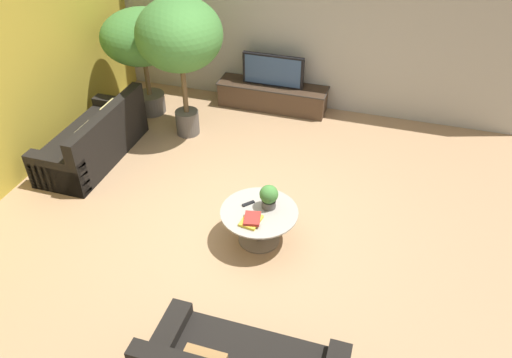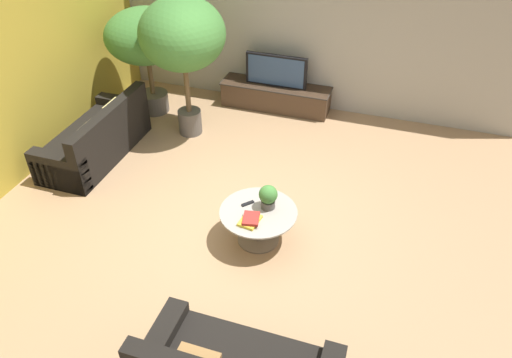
# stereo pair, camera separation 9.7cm
# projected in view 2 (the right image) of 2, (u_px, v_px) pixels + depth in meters

# --- Properties ---
(ground_plane) EXTENTS (24.00, 24.00, 0.00)m
(ground_plane) POSITION_uv_depth(u_px,v_px,m) (239.00, 216.00, 6.50)
(ground_plane) COLOR #9E7A56
(back_wall_stone) EXTENTS (7.40, 0.12, 3.00)m
(back_wall_stone) POSITION_uv_depth(u_px,v_px,m) (306.00, 20.00, 8.08)
(back_wall_stone) COLOR #A39E93
(back_wall_stone) RESTS_ON ground
(side_wall_left) EXTENTS (0.12, 7.40, 3.00)m
(side_wall_left) POSITION_uv_depth(u_px,v_px,m) (10.00, 69.00, 6.58)
(side_wall_left) COLOR gold
(side_wall_left) RESTS_ON ground
(media_console) EXTENTS (1.91, 0.50, 0.43)m
(media_console) POSITION_uv_depth(u_px,v_px,m) (276.00, 96.00, 8.70)
(media_console) COLOR #473323
(media_console) RESTS_ON ground
(television) EXTENTS (1.06, 0.13, 0.55)m
(television) POSITION_uv_depth(u_px,v_px,m) (276.00, 71.00, 8.41)
(television) COLOR black
(television) RESTS_ON media_console
(coffee_table) EXTENTS (0.93, 0.93, 0.45)m
(coffee_table) POSITION_uv_depth(u_px,v_px,m) (258.00, 220.00, 5.96)
(coffee_table) COLOR #756656
(coffee_table) RESTS_ON ground
(couch_by_wall) EXTENTS (0.84, 1.90, 0.84)m
(couch_by_wall) POSITION_uv_depth(u_px,v_px,m) (97.00, 139.00, 7.46)
(couch_by_wall) COLOR black
(couch_by_wall) RESTS_ON ground
(potted_palm_tall) EXTENTS (1.30, 1.30, 1.78)m
(potted_palm_tall) POSITION_uv_depth(u_px,v_px,m) (146.00, 40.00, 7.98)
(potted_palm_tall) COLOR #514C47
(potted_palm_tall) RESTS_ON ground
(potted_palm_corner) EXTENTS (1.27, 1.27, 2.18)m
(potted_palm_corner) POSITION_uv_depth(u_px,v_px,m) (182.00, 37.00, 7.21)
(potted_palm_corner) COLOR #514C47
(potted_palm_corner) RESTS_ON ground
(potted_plant_tabletop) EXTENTS (0.22, 0.22, 0.31)m
(potted_plant_tabletop) POSITION_uv_depth(u_px,v_px,m) (268.00, 196.00, 5.84)
(potted_plant_tabletop) COLOR #514C47
(potted_plant_tabletop) RESTS_ON coffee_table
(book_stack) EXTENTS (0.25, 0.29, 0.07)m
(book_stack) POSITION_uv_depth(u_px,v_px,m) (250.00, 220.00, 5.71)
(book_stack) COLOR gold
(book_stack) RESTS_ON coffee_table
(remote_black) EXTENTS (0.14, 0.15, 0.02)m
(remote_black) POSITION_uv_depth(u_px,v_px,m) (248.00, 203.00, 5.97)
(remote_black) COLOR black
(remote_black) RESTS_ON coffee_table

